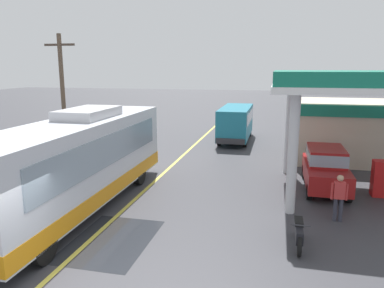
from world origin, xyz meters
name	(u,v)px	position (x,y,z in m)	size (l,w,h in m)	color
ground	(202,138)	(0.00, 20.00, 0.00)	(120.00, 120.00, 0.00)	#38383D
lane_divider_stripe	(187,152)	(0.00, 15.00, 0.00)	(0.16, 50.00, 0.01)	#D8CC4C
wet_puddle_patch	(112,240)	(0.65, 2.66, 0.00)	(2.36, 3.47, 0.01)	#26282D
coach_bus_main	(78,164)	(-1.66, 4.88, 1.72)	(2.60, 11.04, 3.69)	silver
gas_station_roadside	(364,120)	(9.76, 13.13, 2.63)	(9.10, 11.95, 5.10)	#147259
car_at_pump	(326,166)	(7.62, 9.44, 1.01)	(1.70, 4.20, 1.82)	maroon
minibus_opposing_lane	(236,121)	(2.56, 19.39, 1.47)	(2.04, 6.13, 2.44)	teal
motorcycle_parked_forecourt	(299,232)	(6.24, 3.60, 0.44)	(0.55, 1.80, 0.92)	black
pedestrian_near_pump	(339,195)	(7.65, 5.82, 0.93)	(0.55, 0.22, 1.66)	#33333F
utility_pole_roadside	(63,95)	(-6.39, 11.74, 3.70)	(1.80, 0.24, 7.06)	brown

